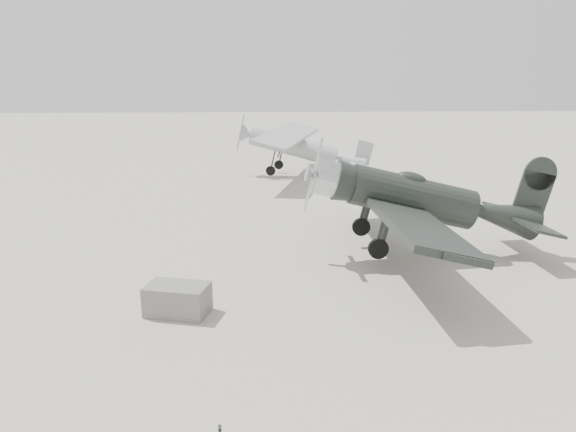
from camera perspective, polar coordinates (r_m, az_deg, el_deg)
The scene contains 4 objects.
ground at distance 21.25m, azimuth 5.40°, elevation -4.38°, with size 160.00×160.00×0.00m, color gray.
lowwing_monoplane at distance 21.44m, azimuth 13.56°, elevation 1.57°, with size 9.25×12.85×4.17m.
highwing_monoplane at distance 37.45m, azimuth 1.08°, elevation 7.36°, with size 8.97×12.52×3.55m.
equipment_block at distance 16.72m, azimuth -11.16°, elevation -8.31°, with size 1.76×1.10×0.88m, color #615F5A.
Camera 1 is at (-3.05, -19.89, 6.82)m, focal length 35.00 mm.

